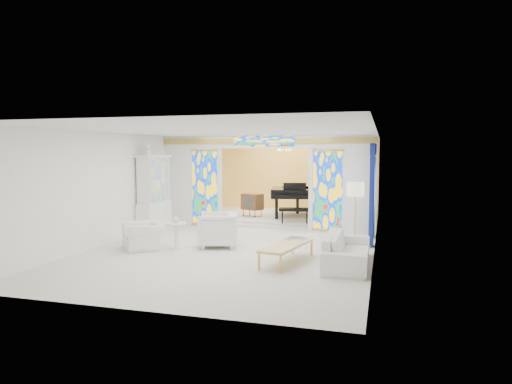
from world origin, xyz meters
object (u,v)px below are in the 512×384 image
(china_cabinet, at_px, (154,194))
(tv_console, at_px, (252,202))
(sofa, at_px, (347,250))
(coffee_table, at_px, (287,245))
(armchair_left, at_px, (143,236))
(armchair_right, at_px, (218,230))
(grand_piano, at_px, (299,193))

(china_cabinet, distance_m, tv_console, 3.67)
(sofa, height_order, tv_console, tv_console)
(sofa, relative_size, tv_console, 2.82)
(china_cabinet, relative_size, tv_console, 3.28)
(sofa, bearing_deg, coffee_table, 95.85)
(tv_console, bearing_deg, coffee_table, -41.53)
(sofa, xyz_separation_m, tv_console, (-3.76, 5.51, 0.36))
(armchair_left, xyz_separation_m, armchair_right, (1.77, 0.73, 0.12))
(armchair_left, distance_m, sofa, 5.18)
(china_cabinet, relative_size, sofa, 1.16)
(armchair_left, bearing_deg, sofa, 45.39)
(china_cabinet, xyz_separation_m, tv_console, (2.41, 2.73, -0.46))
(grand_piano, bearing_deg, armchair_right, -114.36)
(armchair_right, xyz_separation_m, sofa, (3.40, -1.05, -0.11))
(armchair_left, distance_m, coffee_table, 3.90)
(coffee_table, bearing_deg, sofa, 6.53)
(grand_piano, relative_size, tv_console, 4.02)
(coffee_table, height_order, grand_piano, grand_piano)
(coffee_table, xyz_separation_m, grand_piano, (-0.89, 6.28, 0.62))
(sofa, bearing_deg, armchair_right, 72.21)
(tv_console, bearing_deg, armchair_left, -80.25)
(armchair_left, distance_m, grand_piano, 6.57)
(china_cabinet, bearing_deg, armchair_right, -32.08)
(sofa, relative_size, coffee_table, 1.16)
(tv_console, bearing_deg, china_cabinet, -106.44)
(sofa, distance_m, grand_piano, 6.55)
(armchair_right, bearing_deg, china_cabinet, -138.51)
(sofa, xyz_separation_m, grand_piano, (-2.19, 6.13, 0.68))
(tv_console, bearing_deg, armchair_right, -60.43)
(armchair_right, relative_size, sofa, 0.42)
(sofa, height_order, grand_piano, grand_piano)
(armchair_left, height_order, grand_piano, grand_piano)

